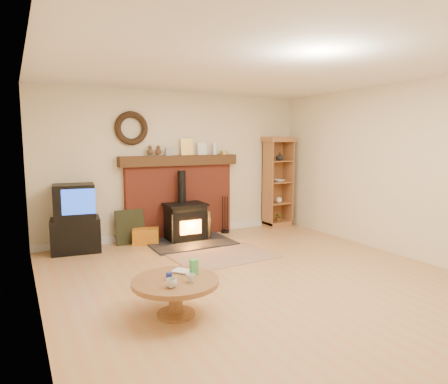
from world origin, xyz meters
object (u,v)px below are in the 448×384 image
tv_unit (75,220)px  wood_stove (186,223)px  curio_cabinet (277,182)px  coffee_table (176,286)px

tv_unit → wood_stove: bearing=-6.4°
wood_stove → tv_unit: wood_stove is taller
wood_stove → curio_cabinet: bearing=7.6°
wood_stove → curio_cabinet: curio_cabinet is taller
tv_unit → coffee_table: 2.97m
tv_unit → coffee_table: bearing=-79.3°
curio_cabinet → tv_unit: bearing=-178.8°
wood_stove → tv_unit: size_ratio=1.30×
tv_unit → curio_cabinet: 3.94m
wood_stove → coffee_table: (-1.24, -2.71, -0.01)m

